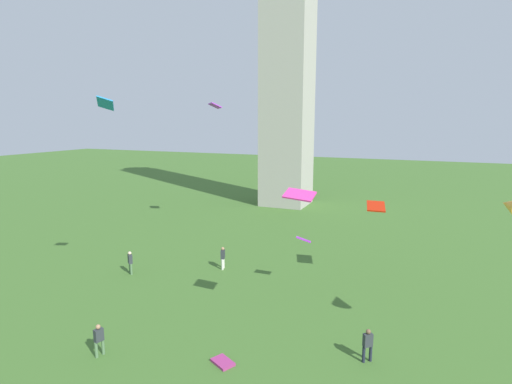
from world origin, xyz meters
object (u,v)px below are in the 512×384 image
(monument_obelisk, at_px, (288,23))
(kite_flying_5, at_px, (215,106))
(kite_flying_4, at_px, (376,206))
(kite_flying_3, at_px, (105,103))
(person_1, at_px, (223,257))
(kite_bundle_2, at_px, (223,362))
(person_0, at_px, (99,338))
(person_2, at_px, (368,343))
(kite_flying_2, at_px, (512,206))
(person_3, at_px, (130,261))
(kite_flying_0, at_px, (300,195))
(kite_flying_1, at_px, (304,239))

(monument_obelisk, xyz_separation_m, kite_flying_5, (-2.24, -16.27, -11.12))
(kite_flying_4, bearing_deg, kite_flying_3, 111.20)
(person_1, xyz_separation_m, kite_bundle_2, (5.81, -11.16, -0.95))
(monument_obelisk, distance_m, person_0, 45.33)
(kite_flying_3, distance_m, kite_flying_5, 16.87)
(kite_flying_5, bearing_deg, person_0, -29.59)
(person_0, distance_m, person_2, 13.28)
(kite_flying_2, xyz_separation_m, kite_bundle_2, (-12.08, -4.64, -7.87))
(person_2, xyz_separation_m, person_3, (-18.31, 4.57, 0.05))
(kite_flying_0, bearing_deg, kite_flying_4, 73.55)
(person_3, height_order, kite_flying_3, kite_flying_3)
(kite_flying_4, bearing_deg, kite_flying_5, 56.22)
(monument_obelisk, distance_m, kite_flying_2, 41.99)
(person_1, relative_size, person_3, 1.01)
(kite_flying_0, relative_size, kite_flying_4, 0.82)
(person_3, relative_size, kite_bundle_2, 1.60)
(person_0, bearing_deg, monument_obelisk, -161.00)
(kite_flying_1, xyz_separation_m, kite_flying_3, (-11.09, -5.87, 9.02))
(monument_obelisk, xyz_separation_m, person_3, (-2.65, -29.47, -23.24))
(person_1, height_order, kite_flying_4, kite_flying_4)
(kite_flying_4, relative_size, kite_bundle_2, 1.71)
(person_3, height_order, kite_flying_0, kite_flying_0)
(kite_flying_0, distance_m, kite_flying_4, 9.85)
(kite_flying_1, bearing_deg, person_2, -63.87)
(kite_flying_2, relative_size, kite_flying_3, 1.01)
(monument_obelisk, bearing_deg, kite_flying_2, -56.58)
(person_1, bearing_deg, person_2, -139.39)
(person_0, bearing_deg, kite_bundle_2, 121.20)
(kite_flying_3, bearing_deg, monument_obelisk, 137.58)
(monument_obelisk, relative_size, kite_flying_3, 29.99)
(kite_flying_3, relative_size, kite_bundle_2, 1.45)
(kite_flying_1, bearing_deg, person_3, 178.38)
(person_3, distance_m, kite_flying_3, 12.36)
(person_0, xyz_separation_m, person_1, (0.17, 12.98, 0.06))
(kite_flying_4, bearing_deg, kite_flying_2, -149.70)
(kite_flying_2, distance_m, kite_flying_3, 22.53)
(person_0, distance_m, person_1, 12.98)
(kite_flying_1, distance_m, kite_flying_5, 19.19)
(person_1, distance_m, kite_flying_0, 13.28)
(kite_flying_5, bearing_deg, kite_flying_0, -3.72)
(person_2, xyz_separation_m, kite_flying_0, (-3.80, 0.70, 6.97))
(person_1, bearing_deg, monument_obelisk, -7.83)
(kite_flying_0, distance_m, kite_bundle_2, 9.05)
(kite_flying_5, relative_size, kite_bundle_2, 1.70)
(monument_obelisk, relative_size, person_3, 27.03)
(kite_flying_3, height_order, kite_bundle_2, kite_flying_3)
(monument_obelisk, height_order, kite_flying_4, monument_obelisk)
(kite_flying_0, bearing_deg, person_3, 165.83)
(kite_flying_0, bearing_deg, kite_flying_3, 179.51)
(person_1, bearing_deg, person_0, 163.87)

